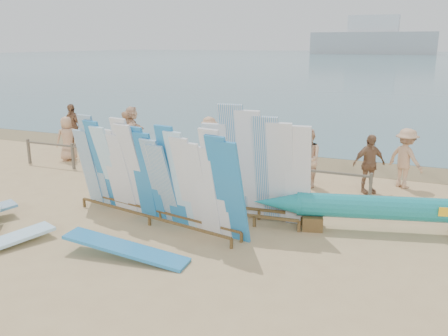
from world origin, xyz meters
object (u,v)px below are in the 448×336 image
at_px(beachgoer_11, 132,128).
at_px(main_surfboard_rack, 154,178).
at_px(side_surfboard_rack, 257,171).
at_px(beach_chair_left, 168,168).
at_px(beachgoer_2, 134,146).
at_px(beachgoer_8, 308,158).
at_px(outrigger_canoe, 388,209).
at_px(vendor_table, 202,205).
at_px(beachgoer_3, 209,139).
at_px(stroller, 280,171).
at_px(beachgoer_0, 67,138).
at_px(beachgoer_6, 250,156).
at_px(beachgoer_10, 369,164).
at_px(flat_board_d, 126,258).
at_px(beachgoer_1, 128,133).
at_px(beach_chair_right, 227,169).
at_px(beachgoer_4, 226,149).
at_px(beachgoer_extra_1, 72,126).
at_px(beachgoer_9, 406,158).
at_px(beachgoer_7, 281,147).

bearing_deg(beachgoer_11, main_surfboard_rack, 166.95).
bearing_deg(beachgoer_11, side_surfboard_rack, -178.61).
distance_m(beach_chair_left, beachgoer_2, 1.60).
bearing_deg(main_surfboard_rack, beachgoer_8, 69.69).
relative_size(outrigger_canoe, vendor_table, 5.91).
xyz_separation_m(beachgoer_8, beachgoer_3, (-4.06, 1.78, -0.06)).
height_order(side_surfboard_rack, beachgoer_11, side_surfboard_rack).
bearing_deg(main_surfboard_rack, beachgoer_11, 138.41).
xyz_separation_m(stroller, beachgoer_0, (-8.16, -0.16, 0.44)).
height_order(vendor_table, beachgoer_2, beachgoer_2).
bearing_deg(beachgoer_6, vendor_table, -145.14).
bearing_deg(side_surfboard_rack, beachgoer_10, 53.35).
bearing_deg(outrigger_canoe, flat_board_d, -158.52).
relative_size(stroller, beachgoer_1, 0.58).
relative_size(outrigger_canoe, beach_chair_left, 6.98).
bearing_deg(beachgoer_11, beach_chair_right, -164.60).
xyz_separation_m(beachgoer_8, beachgoer_4, (-3.05, 0.88, -0.13)).
bearing_deg(stroller, main_surfboard_rack, -135.44).
relative_size(beachgoer_0, beachgoer_6, 0.99).
relative_size(stroller, beachgoer_extra_1, 0.53).
bearing_deg(beachgoer_11, vendor_table, 174.72).
bearing_deg(vendor_table, beachgoer_8, 38.73).
relative_size(side_surfboard_rack, beachgoer_9, 1.62).
distance_m(outrigger_canoe, beachgoer_2, 8.95).
height_order(beachgoer_4, beachgoer_6, beachgoer_6).
relative_size(beachgoer_0, beachgoer_2, 1.01).
bearing_deg(beachgoer_extra_1, vendor_table, -18.25).
bearing_deg(beachgoer_10, beachgoer_2, 145.32).
relative_size(beachgoer_11, beachgoer_2, 1.08).
bearing_deg(beachgoer_7, beachgoer_11, -93.05).
bearing_deg(beachgoer_7, beachgoer_8, 38.70).
bearing_deg(beachgoer_8, flat_board_d, -53.71).
relative_size(stroller, beachgoer_10, 0.56).
height_order(side_surfboard_rack, beachgoer_4, side_surfboard_rack).
height_order(beach_chair_right, beachgoer_9, beachgoer_9).
bearing_deg(outrigger_canoe, beachgoer_6, 134.19).
distance_m(beach_chair_left, beachgoer_8, 4.63).
bearing_deg(beachgoer_4, beachgoer_11, 133.06).
relative_size(flat_board_d, stroller, 2.77).
height_order(beachgoer_3, beachgoer_0, beachgoer_3).
bearing_deg(beachgoer_10, beachgoer_1, 132.73).
xyz_separation_m(vendor_table, beachgoer_extra_1, (-8.59, 5.51, 0.57)).
distance_m(side_surfboard_rack, beachgoer_10, 4.23).
height_order(beach_chair_right, beachgoer_extra_1, beachgoer_extra_1).
relative_size(outrigger_canoe, beachgoer_8, 3.42).
height_order(flat_board_d, beachgoer_7, beachgoer_7).
relative_size(beachgoer_4, beachgoer_6, 0.92).
xyz_separation_m(outrigger_canoe, beachgoer_extra_1, (-12.94, 4.70, 0.35)).
bearing_deg(flat_board_d, beachgoer_7, -10.20).
xyz_separation_m(beachgoer_7, beachgoer_6, (-0.40, -2.09, 0.07)).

